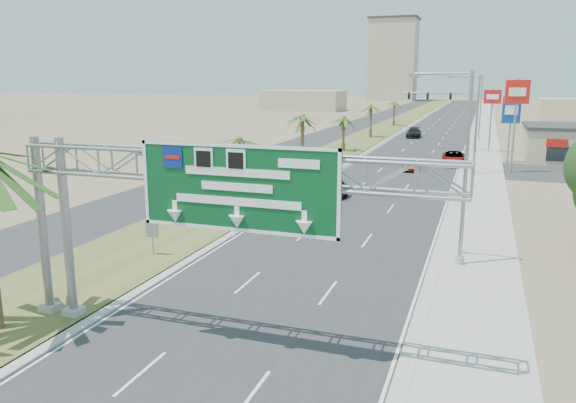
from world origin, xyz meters
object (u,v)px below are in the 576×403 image
at_px(car_left_lane, 331,191).
at_px(signal_mast, 461,115).
at_px(sign_gantry, 202,182).
at_px(pole_sign_blue, 511,113).
at_px(car_right_lane, 454,159).
at_px(pole_sign_red_near, 517,98).
at_px(pole_sign_red_far, 492,102).
at_px(car_far, 414,133).
at_px(car_mid_lane, 410,164).

bearing_deg(car_left_lane, signal_mast, 81.83).
xyz_separation_m(sign_gantry, pole_sign_blue, (12.12, 52.22, -0.29)).
height_order(signal_mast, pole_sign_blue, signal_mast).
bearing_deg(sign_gantry, car_right_lane, 82.52).
distance_m(signal_mast, car_right_lane, 14.49).
xyz_separation_m(pole_sign_red_near, pole_sign_red_far, (-2.16, 17.11, -1.06)).
bearing_deg(signal_mast, pole_sign_red_near, -70.86).
xyz_separation_m(car_far, pole_sign_red_far, (11.76, -15.93, 5.82)).
distance_m(car_right_lane, pole_sign_blue, 8.67).
bearing_deg(pole_sign_blue, pole_sign_red_far, 101.98).
relative_size(signal_mast, car_far, 1.88).
bearing_deg(pole_sign_red_far, car_left_lane, -108.29).
bearing_deg(signal_mast, car_far, 116.70).
relative_size(car_far, pole_sign_red_near, 0.56).
distance_m(car_far, pole_sign_blue, 29.52).
bearing_deg(pole_sign_red_far, pole_sign_red_near, -82.79).
height_order(car_mid_lane, car_far, car_far).
relative_size(sign_gantry, car_right_lane, 3.01).
height_order(car_left_lane, pole_sign_red_near, pole_sign_red_near).
bearing_deg(pole_sign_red_near, car_mid_lane, -169.99).
height_order(pole_sign_red_near, pole_sign_blue, pole_sign_red_near).
height_order(car_mid_lane, pole_sign_blue, pole_sign_blue).
xyz_separation_m(car_left_lane, pole_sign_red_far, (12.04, 36.41, 5.80)).
distance_m(car_far, pole_sign_red_far, 20.64).
xyz_separation_m(car_mid_lane, car_far, (-3.80, 34.83, 0.12)).
bearing_deg(car_right_lane, pole_sign_red_near, -33.91).
bearing_deg(car_far, sign_gantry, -91.31).
bearing_deg(car_right_lane, car_far, 100.87).
height_order(signal_mast, car_left_lane, signal_mast).
bearing_deg(car_left_lane, car_right_lane, 74.37).
xyz_separation_m(car_right_lane, pole_sign_blue, (5.79, 4.08, 5.00)).
bearing_deg(car_mid_lane, signal_mast, 72.25).
relative_size(signal_mast, car_left_lane, 2.16).
bearing_deg(pole_sign_blue, sign_gantry, -103.06).
bearing_deg(car_left_lane, car_mid_lane, 81.38).
xyz_separation_m(signal_mast, car_left_lane, (-8.21, -36.56, -4.04)).
height_order(car_right_lane, pole_sign_red_near, pole_sign_red_near).
xyz_separation_m(sign_gantry, car_right_lane, (6.33, 48.15, -5.28)).
relative_size(car_left_lane, car_far, 0.87).
bearing_deg(sign_gantry, pole_sign_blue, 76.94).
relative_size(sign_gantry, car_mid_lane, 4.09).
distance_m(car_mid_lane, pole_sign_red_near, 12.44).
xyz_separation_m(car_mid_lane, car_right_lane, (4.22, 5.14, 0.10)).
distance_m(sign_gantry, car_mid_lane, 43.39).
height_order(signal_mast, pole_sign_red_near, pole_sign_red_near).
distance_m(car_left_lane, pole_sign_red_near, 24.92).
distance_m(signal_mast, car_far, 18.12).
xyz_separation_m(signal_mast, car_right_lane, (0.09, -13.90, -4.08)).
bearing_deg(car_far, pole_sign_blue, -64.21).
distance_m(car_mid_lane, pole_sign_blue, 14.54).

